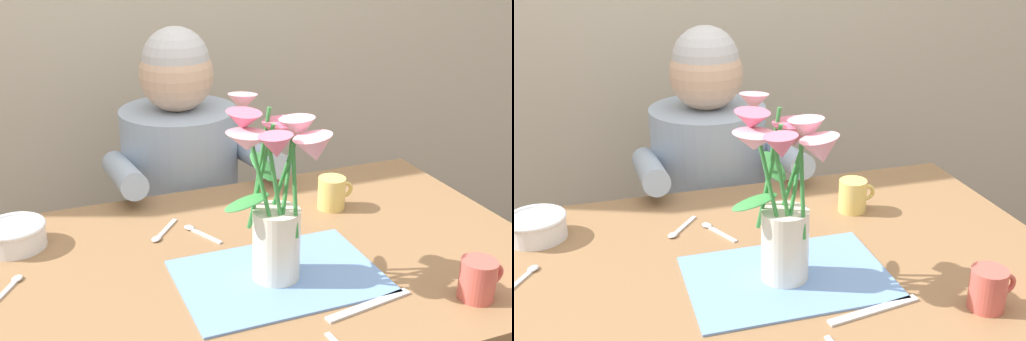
# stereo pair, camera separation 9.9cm
# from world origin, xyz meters

# --- Properties ---
(dining_table) EXTENTS (1.20, 0.80, 0.74)m
(dining_table) POSITION_xyz_m (0.00, 0.00, 0.64)
(dining_table) COLOR olive
(dining_table) RESTS_ON ground_plane
(seated_person) EXTENTS (0.45, 0.47, 1.14)m
(seated_person) POSITION_xyz_m (-0.02, 0.62, 0.56)
(seated_person) COLOR #4C4C56
(seated_person) RESTS_ON ground_plane
(striped_placemat) EXTENTS (0.40, 0.28, 0.00)m
(striped_placemat) POSITION_xyz_m (-0.01, -0.09, 0.74)
(striped_placemat) COLOR #6B93D1
(striped_placemat) RESTS_ON dining_table
(flower_vase) EXTENTS (0.21, 0.23, 0.36)m
(flower_vase) POSITION_xyz_m (-0.02, -0.09, 0.94)
(flower_vase) COLOR silver
(flower_vase) RESTS_ON dining_table
(ceramic_bowl) EXTENTS (0.14, 0.14, 0.06)m
(ceramic_bowl) POSITION_xyz_m (-0.49, 0.24, 0.77)
(ceramic_bowl) COLOR white
(ceramic_bowl) RESTS_ON dining_table
(dinner_knife) EXTENTS (0.19, 0.05, 0.00)m
(dinner_knife) POSITION_xyz_m (0.11, -0.24, 0.74)
(dinner_knife) COLOR silver
(dinner_knife) RESTS_ON dining_table
(ceramic_mug) EXTENTS (0.09, 0.07, 0.08)m
(ceramic_mug) POSITION_xyz_m (0.31, -0.29, 0.78)
(ceramic_mug) COLOR #CC564C
(ceramic_mug) RESTS_ON dining_table
(tea_cup) EXTENTS (0.09, 0.07, 0.08)m
(tea_cup) POSITION_xyz_m (0.24, 0.17, 0.78)
(tea_cup) COLOR #E5C666
(tea_cup) RESTS_ON dining_table
(spoon_1) EXTENTS (0.07, 0.11, 0.01)m
(spoon_1) POSITION_xyz_m (-0.51, 0.07, 0.74)
(spoon_1) COLOR silver
(spoon_1) RESTS_ON dining_table
(spoon_2) EXTENTS (0.08, 0.10, 0.01)m
(spoon_2) POSITION_xyz_m (-0.19, 0.18, 0.74)
(spoon_2) COLOR silver
(spoon_2) RESTS_ON dining_table
(spoon_3) EXTENTS (0.07, 0.11, 0.01)m
(spoon_3) POSITION_xyz_m (-0.11, 0.16, 0.74)
(spoon_3) COLOR silver
(spoon_3) RESTS_ON dining_table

